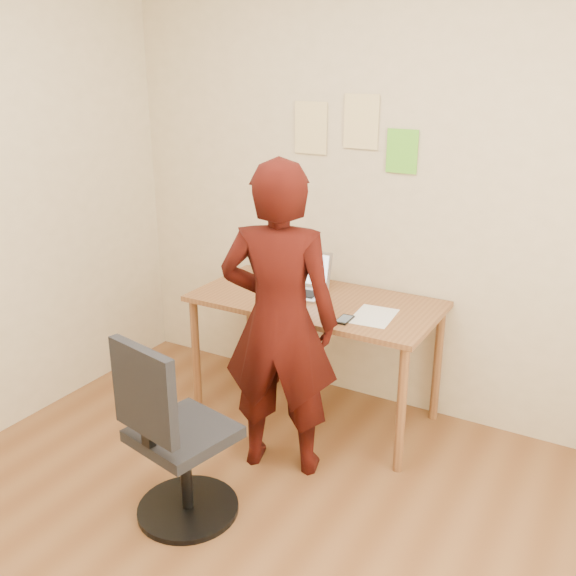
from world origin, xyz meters
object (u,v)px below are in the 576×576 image
Objects in this scene: office_chair at (174,445)px; person at (279,322)px; laptop at (300,283)px; desk at (315,313)px; phone at (345,319)px.

office_chair is 0.77m from person.
laptop reaches higher than office_chair.
laptop is 0.21× the size of person.
desk is at bearing -30.99° from laptop.
office_chair is at bearing 55.97° from person.
phone is 1.09m from office_chair.
person reaches higher than phone.
desk is 0.21m from laptop.
office_chair is 0.57× the size of person.
laptop is 0.51m from phone.
desk is 0.86× the size of person.
laptop is at bearing 103.01° from office_chair.
person reaches higher than laptop.
phone is at bearing -38.10° from laptop.
person is (0.22, -0.61, 0.02)m from laptop.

